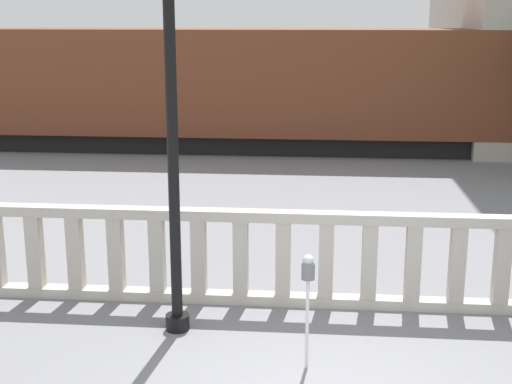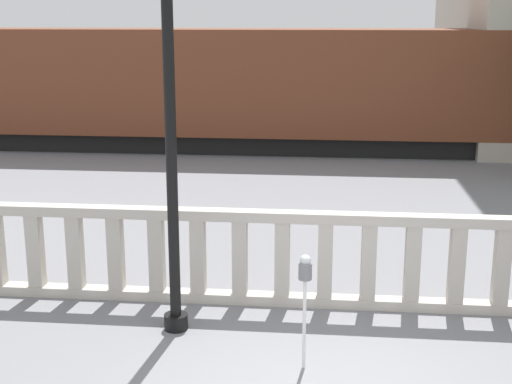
% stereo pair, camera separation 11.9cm
% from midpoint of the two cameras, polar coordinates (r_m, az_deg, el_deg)
% --- Properties ---
extents(balustrade, '(14.05, 0.24, 1.34)m').
position_cam_midpoint_polar(balustrade, '(9.84, 5.90, -5.43)').
color(balustrade, '#BCB5A8').
rests_on(balustrade, ground).
extents(lamppost, '(0.40, 0.40, 5.84)m').
position_cam_midpoint_polar(lamppost, '(8.54, -6.64, 11.14)').
color(lamppost, black).
rests_on(lamppost, ground).
extents(parking_meter, '(0.15, 0.15, 1.36)m').
position_cam_midpoint_polar(parking_meter, '(7.98, 4.37, -7.02)').
color(parking_meter, silver).
rests_on(parking_meter, ground).
extents(train_near, '(27.06, 2.96, 4.15)m').
position_cam_midpoint_polar(train_near, '(21.34, 1.85, 8.39)').
color(train_near, black).
rests_on(train_near, ground).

